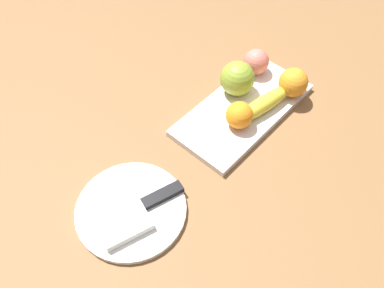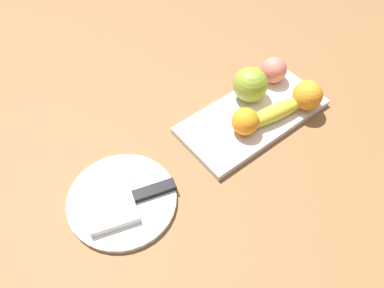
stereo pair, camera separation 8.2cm
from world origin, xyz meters
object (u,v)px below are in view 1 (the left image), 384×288
Objects in this scene: dinner_plate at (131,210)px; knife at (155,199)px; banana at (264,103)px; orange_near_banana at (293,82)px; orange_near_apple at (239,115)px; fruit_tray at (243,110)px; apple at (237,78)px; peach at (256,62)px; folded_napkin at (120,216)px.

dinner_plate is 1.21× the size of knife.
banana is 2.60× the size of orange_near_banana.
orange_near_apple is at bearing -163.21° from knife.
dinner_plate is (0.35, 0.00, -0.00)m from fruit_tray.
banana is at bearing -11.18° from orange_near_banana.
dinner_plate is at bearing 6.79° from apple.
knife is at bearing -173.83° from banana.
knife is (0.34, 0.07, -0.04)m from apple.
orange_near_apple is at bearing 25.64° from fruit_tray.
knife is at bearing 4.07° from fruit_tray.
apple is 1.19× the size of orange_near_banana.
peach is at bearing -91.15° from orange_near_banana.
banana is at bearing -165.71° from knife.
orange_near_banana reaches higher than fruit_tray.
banana reaches higher than dinner_plate.
knife is at bearing 162.65° from folded_napkin.
orange_near_banana is (-0.16, 0.03, 0.00)m from orange_near_apple.
orange_near_apple reaches higher than folded_napkin.
peach is 0.35× the size of knife.
banana is 0.08m from orange_near_apple.
banana is 0.09m from orange_near_banana.
folded_napkin is (0.49, 0.05, -0.03)m from peach.
banana is at bearing 87.82° from apple.
peach reaches higher than dinner_plate.
apple reaches higher than fruit_tray.
peach is 0.59× the size of folded_napkin.
folded_napkin is at bearing -4.01° from orange_near_apple.
banana is 0.13m from peach.
orange_near_banana is at bearing 129.43° from apple.
orange_near_apple is 0.26m from knife.
peach is at bearing -152.88° from knife.
fruit_tray is at bearing 180.00° from folded_napkin.
peach reaches higher than folded_napkin.
banana is at bearing 125.06° from fruit_tray.
orange_near_apple is at bearing 25.09° from peach.
peach is at bearing -173.50° from dinner_plate.
orange_near_banana reaches higher than banana.
peach reaches higher than knife.
apple is 0.13m from orange_near_banana.
orange_near_banana is at bearing 153.93° from fruit_tray.
orange_near_apple is 0.16m from orange_near_banana.
apple is at bearing -123.37° from fruit_tray.
knife reaches higher than dinner_plate.
peach reaches higher than banana.
banana is 2.83× the size of peach.
dinner_plate is (0.47, -0.06, -0.04)m from orange_near_banana.
banana is 1.00× the size of knife.
knife is at bearing -4.51° from orange_near_banana.
peach is (-0.09, -0.01, -0.01)m from apple.
orange_near_banana is at bearing 173.23° from dinner_plate.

